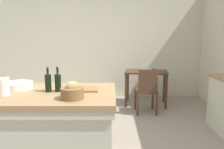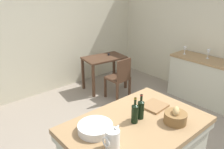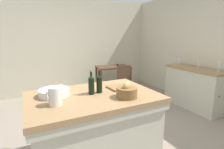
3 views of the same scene
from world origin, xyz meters
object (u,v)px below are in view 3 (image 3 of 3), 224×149
at_px(wine_glass_far_left, 219,65).
at_px(wine_glass_left, 199,62).
at_px(writing_desk, 113,71).
at_px(wine_bottle_amber, 91,85).
at_px(bread_basket, 127,92).
at_px(island_table, 94,126).
at_px(pitcher, 55,96).
at_px(wine_glass_middle, 179,61).
at_px(wine_bottle_dark, 99,83).
at_px(wooden_chair, 121,81).
at_px(cutting_board, 119,87).
at_px(side_cabinet, 194,88).
at_px(wash_bowl, 54,92).

bearing_deg(wine_glass_far_left, wine_glass_left, 89.36).
height_order(writing_desk, wine_bottle_amber, wine_bottle_amber).
bearing_deg(wine_glass_left, bread_basket, -159.65).
bearing_deg(island_table, pitcher, -163.63).
height_order(wine_bottle_amber, wine_glass_middle, wine_bottle_amber).
bearing_deg(bread_basket, wine_bottle_dark, 125.84).
bearing_deg(pitcher, wooden_chair, 45.79).
relative_size(cutting_board, wine_glass_left, 1.55).
bearing_deg(wine_bottle_amber, cutting_board, 9.72).
xyz_separation_m(pitcher, wine_glass_middle, (3.02, 1.20, 0.02)).
bearing_deg(side_cabinet, wine_bottle_amber, -167.07).
height_order(pitcher, wine_glass_left, pitcher).
xyz_separation_m(pitcher, cutting_board, (0.86, 0.23, -0.08)).
xyz_separation_m(writing_desk, pitcher, (-1.91, -2.47, 0.36)).
xyz_separation_m(writing_desk, wine_glass_left, (1.19, -1.73, 0.39)).
height_order(wash_bowl, bread_basket, bread_basket).
bearing_deg(pitcher, wine_glass_middle, 21.64).
bearing_deg(wine_glass_left, side_cabinet, 165.66).
xyz_separation_m(island_table, wooden_chair, (1.38, 1.76, -0.00)).
height_order(side_cabinet, wine_glass_far_left, wine_glass_far_left).
distance_m(side_cabinet, wine_glass_middle, 0.71).
relative_size(bread_basket, wine_bottle_dark, 0.82).
height_order(writing_desk, bread_basket, bread_basket).
distance_m(pitcher, wine_bottle_dark, 0.58).
xyz_separation_m(wash_bowl, wine_bottle_amber, (0.41, -0.14, 0.08)).
distance_m(wine_bottle_dark, wine_glass_far_left, 2.55).
height_order(island_table, wooden_chair, island_table).
bearing_deg(wine_bottle_dark, cutting_board, 10.50).
bearing_deg(wooden_chair, pitcher, -134.21).
bearing_deg(cutting_board, wine_bottle_amber, -170.28).
xyz_separation_m(island_table, wine_glass_left, (2.65, 0.61, 0.54)).
bearing_deg(wine_glass_middle, wash_bowl, -163.21).
height_order(side_cabinet, wine_bottle_amber, wine_bottle_amber).
height_order(bread_basket, wine_bottle_dark, wine_bottle_dark).
distance_m(writing_desk, cutting_board, 2.50).
distance_m(bread_basket, wine_glass_far_left, 2.37).
relative_size(cutting_board, wine_bottle_amber, 0.96).
relative_size(wine_bottle_dark, wine_bottle_amber, 0.99).
xyz_separation_m(wooden_chair, bread_basket, (-1.07, -2.02, 0.48)).
xyz_separation_m(wine_bottle_amber, wine_glass_far_left, (2.66, 0.13, 0.01)).
xyz_separation_m(side_cabinet, wine_glass_left, (0.05, -0.01, 0.57)).
bearing_deg(cutting_board, island_table, -167.23).
relative_size(cutting_board, wine_glass_middle, 1.76).
bearing_deg(wooden_chair, wash_bowl, -138.55).
bearing_deg(wine_bottle_dark, wine_glass_left, 12.63).
relative_size(wooden_chair, wash_bowl, 2.53).
bearing_deg(cutting_board, writing_desk, 64.86).
relative_size(wine_bottle_amber, wine_glass_middle, 1.83).
xyz_separation_m(bread_basket, wine_glass_far_left, (2.34, 0.42, 0.06)).
bearing_deg(bread_basket, writing_desk, 66.15).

